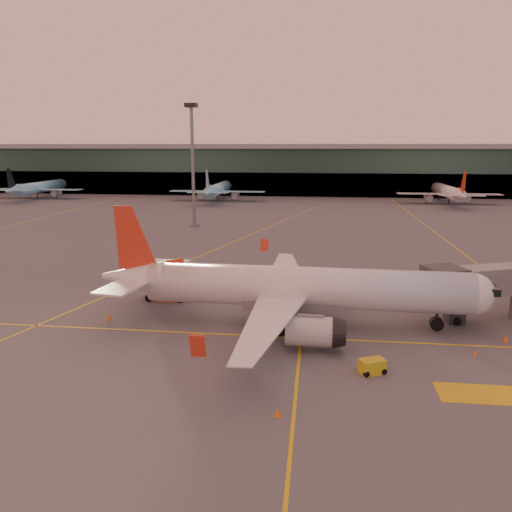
# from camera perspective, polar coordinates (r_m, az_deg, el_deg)

# --- Properties ---
(ground) EXTENTS (600.00, 600.00, 0.00)m
(ground) POSITION_cam_1_polar(r_m,az_deg,el_deg) (42.16, -2.04, -11.54)
(ground) COLOR #4C4F54
(ground) RESTS_ON ground
(taxi_markings) EXTENTS (100.12, 173.00, 0.01)m
(taxi_markings) POSITION_cam_1_polar(r_m,az_deg,el_deg) (85.33, -2.24, 0.92)
(taxi_markings) COLOR gold
(taxi_markings) RESTS_ON ground
(terminal) EXTENTS (400.00, 20.00, 17.60)m
(terminal) POSITION_cam_1_polar(r_m,az_deg,el_deg) (180.09, 5.10, 9.83)
(terminal) COLOR #19382D
(terminal) RESTS_ON ground
(mast_west_near) EXTENTS (2.40, 2.40, 25.60)m
(mast_west_near) POSITION_cam_1_polar(r_m,az_deg,el_deg) (107.25, -7.26, 11.21)
(mast_west_near) COLOR slate
(mast_west_near) RESTS_ON ground
(distant_aircraft_row) EXTENTS (290.00, 34.00, 13.00)m
(distant_aircraft_row) POSITION_cam_1_polar(r_m,az_deg,el_deg) (159.27, -2.89, 6.35)
(distant_aircraft_row) COLOR #8BD1E9
(distant_aircraft_row) RESTS_ON ground
(main_airplane) EXTENTS (37.83, 34.01, 11.43)m
(main_airplane) POSITION_cam_1_polar(r_m,az_deg,el_deg) (48.17, 4.12, -3.75)
(main_airplane) COLOR white
(main_airplane) RESTS_ON ground
(catering_truck) EXTENTS (5.75, 2.68, 4.43)m
(catering_truck) POSITION_cam_1_polar(r_m,az_deg,el_deg) (57.52, -10.40, -2.45)
(catering_truck) COLOR #BC431A
(catering_truck) RESTS_ON ground
(gpu_cart) EXTENTS (2.24, 1.85, 1.13)m
(gpu_cart) POSITION_cam_1_polar(r_m,az_deg,el_deg) (40.32, 13.14, -12.20)
(gpu_cart) COLOR gold
(gpu_cart) RESTS_ON ground
(cone_nose) EXTENTS (0.44, 0.44, 0.57)m
(cone_nose) POSITION_cam_1_polar(r_m,az_deg,el_deg) (50.56, 26.63, -8.41)
(cone_nose) COLOR orange
(cone_nose) RESTS_ON ground
(cone_tail) EXTENTS (0.50, 0.50, 0.64)m
(cone_tail) POSITION_cam_1_polar(r_m,az_deg,el_deg) (52.66, -16.51, -6.70)
(cone_tail) COLOR orange
(cone_tail) RESTS_ON ground
(cone_wing_right) EXTENTS (0.45, 0.45, 0.58)m
(cone_wing_right) POSITION_cam_1_polar(r_m,az_deg,el_deg) (33.93, 2.51, -17.40)
(cone_wing_right) COLOR orange
(cone_wing_right) RESTS_ON ground
(cone_wing_left) EXTENTS (0.48, 0.48, 0.61)m
(cone_wing_left) POSITION_cam_1_polar(r_m,az_deg,el_deg) (66.10, 4.94, -2.32)
(cone_wing_left) COLOR orange
(cone_wing_left) RESTS_ON ground
(cone_fwd) EXTENTS (0.37, 0.37, 0.48)m
(cone_fwd) POSITION_cam_1_polar(r_m,az_deg,el_deg) (46.42, 23.77, -10.03)
(cone_fwd) COLOR orange
(cone_fwd) RESTS_ON ground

